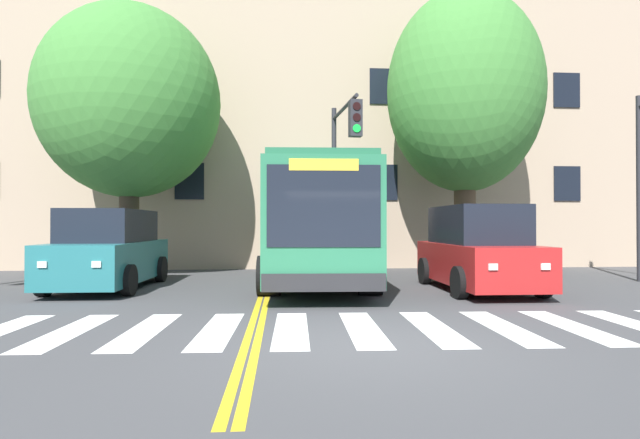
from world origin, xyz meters
TOP-DOWN VIEW (x-y plane):
  - ground_plane at (0.00, 0.00)m, footprint 120.00×120.00m
  - crosswalk at (-0.45, 1.12)m, footprint 15.96×3.30m
  - lane_line_yellow_inner at (-1.70, 15.12)m, footprint 0.12×36.00m
  - lane_line_yellow_outer at (-1.54, 15.12)m, footprint 0.12×36.00m
  - city_bus at (-0.17, 8.31)m, footprint 3.26×10.80m
  - car_teal_near_lane at (-5.84, 6.77)m, footprint 2.26×4.87m
  - car_red_far_lane at (3.89, 5.65)m, footprint 2.22×4.73m
  - traffic_light_overhead at (0.63, 8.03)m, footprint 0.56×3.11m
  - street_tree_curbside_large at (5.07, 9.67)m, footprint 6.24×6.06m
  - street_tree_curbside_small at (-6.20, 9.67)m, footprint 5.98×5.75m
  - building_facade at (2.77, 16.65)m, footprint 37.53×8.91m

SIDE VIEW (x-z plane):
  - ground_plane at x=0.00m, z-range 0.00..0.00m
  - lane_line_yellow_inner at x=-1.70m, z-range 0.00..0.01m
  - lane_line_yellow_outer at x=-1.54m, z-range 0.00..0.01m
  - crosswalk at x=-0.45m, z-range 0.00..0.01m
  - car_teal_near_lane at x=-5.84m, z-range -0.05..2.07m
  - car_red_far_lane at x=3.89m, z-range -0.06..2.15m
  - city_bus at x=-0.17m, z-range 0.13..3.44m
  - traffic_light_overhead at x=0.63m, z-range 0.98..6.53m
  - street_tree_curbside_small at x=-6.20m, z-range 1.28..10.18m
  - street_tree_curbside_large at x=5.07m, z-range 1.38..11.17m
  - building_facade at x=2.77m, z-range 0.00..13.52m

